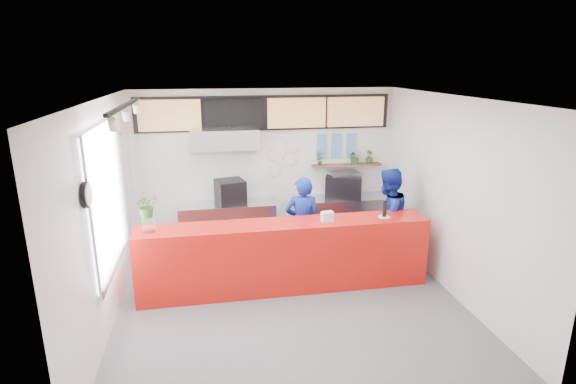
# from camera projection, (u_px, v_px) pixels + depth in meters

# --- Properties ---
(floor) EXTENTS (5.00, 5.00, 0.00)m
(floor) POSITION_uv_depth(u_px,v_px,m) (290.00, 300.00, 6.78)
(floor) COLOR slate
(floor) RESTS_ON ground
(ceiling) EXTENTS (5.00, 5.00, 0.00)m
(ceiling) POSITION_uv_depth(u_px,v_px,m) (290.00, 98.00, 5.95)
(ceiling) COLOR silver
(wall_back) EXTENTS (5.00, 0.00, 5.00)m
(wall_back) POSITION_uv_depth(u_px,v_px,m) (266.00, 167.00, 8.73)
(wall_back) COLOR white
(wall_back) RESTS_ON ground
(wall_left) EXTENTS (0.00, 5.00, 5.00)m
(wall_left) POSITION_uv_depth(u_px,v_px,m) (105.00, 216.00, 5.94)
(wall_left) COLOR white
(wall_left) RESTS_ON ground
(wall_right) EXTENTS (0.00, 5.00, 5.00)m
(wall_right) POSITION_uv_depth(u_px,v_px,m) (452.00, 197.00, 6.80)
(wall_right) COLOR white
(wall_right) RESTS_ON ground
(service_counter) EXTENTS (4.50, 0.60, 1.10)m
(service_counter) POSITION_uv_depth(u_px,v_px,m) (285.00, 256.00, 7.01)
(service_counter) COLOR red
(service_counter) RESTS_ON ground
(cream_band) EXTENTS (5.00, 0.02, 0.80)m
(cream_band) POSITION_uv_depth(u_px,v_px,m) (266.00, 110.00, 8.42)
(cream_band) COLOR beige
(cream_band) RESTS_ON wall_back
(prep_bench) EXTENTS (1.80, 0.60, 0.90)m
(prep_bench) POSITION_uv_depth(u_px,v_px,m) (228.00, 226.00, 8.60)
(prep_bench) COLOR #B2B5BA
(prep_bench) RESTS_ON ground
(panini_oven) EXTENTS (0.60, 0.60, 0.45)m
(panini_oven) POSITION_uv_depth(u_px,v_px,m) (230.00, 192.00, 8.43)
(panini_oven) COLOR black
(panini_oven) RESTS_ON prep_bench
(extraction_hood) EXTENTS (1.20, 0.70, 0.35)m
(extraction_hood) POSITION_uv_depth(u_px,v_px,m) (224.00, 138.00, 8.08)
(extraction_hood) COLOR #B2B5BA
(extraction_hood) RESTS_ON ceiling
(hood_lip) EXTENTS (1.20, 0.69, 0.31)m
(hood_lip) POSITION_uv_depth(u_px,v_px,m) (225.00, 149.00, 8.14)
(hood_lip) COLOR #B2B5BA
(hood_lip) RESTS_ON ceiling
(right_bench) EXTENTS (1.80, 0.60, 0.90)m
(right_bench) POSITION_uv_depth(u_px,v_px,m) (343.00, 218.00, 9.00)
(right_bench) COLOR #B2B5BA
(right_bench) RESTS_ON ground
(espresso_machine) EXTENTS (0.82, 0.70, 0.45)m
(espresso_machine) POSITION_uv_depth(u_px,v_px,m) (344.00, 186.00, 8.81)
(espresso_machine) COLOR black
(espresso_machine) RESTS_ON right_bench
(espresso_tray) EXTENTS (0.61, 0.43, 0.05)m
(espresso_tray) POSITION_uv_depth(u_px,v_px,m) (344.00, 174.00, 8.74)
(espresso_tray) COLOR #A3A6AA
(espresso_tray) RESTS_ON espresso_machine
(herb_shelf) EXTENTS (1.40, 0.18, 0.04)m
(herb_shelf) POSITION_uv_depth(u_px,v_px,m) (347.00, 165.00, 8.91)
(herb_shelf) COLOR brown
(herb_shelf) RESTS_ON wall_back
(menu_board_far_left) EXTENTS (1.10, 0.10, 0.55)m
(menu_board_far_left) POSITION_uv_depth(u_px,v_px,m) (170.00, 115.00, 8.03)
(menu_board_far_left) COLOR tan
(menu_board_far_left) RESTS_ON wall_back
(menu_board_mid_left) EXTENTS (1.10, 0.10, 0.55)m
(menu_board_mid_left) POSITION_uv_depth(u_px,v_px,m) (235.00, 114.00, 8.23)
(menu_board_mid_left) COLOR black
(menu_board_mid_left) RESTS_ON wall_back
(menu_board_mid_right) EXTENTS (1.10, 0.10, 0.55)m
(menu_board_mid_right) POSITION_uv_depth(u_px,v_px,m) (297.00, 113.00, 8.43)
(menu_board_mid_right) COLOR tan
(menu_board_mid_right) RESTS_ON wall_back
(menu_board_far_right) EXTENTS (1.10, 0.10, 0.55)m
(menu_board_far_right) POSITION_uv_depth(u_px,v_px,m) (356.00, 112.00, 8.63)
(menu_board_far_right) COLOR tan
(menu_board_far_right) RESTS_ON wall_back
(soffit) EXTENTS (4.80, 0.04, 0.65)m
(soffit) POSITION_uv_depth(u_px,v_px,m) (266.00, 113.00, 8.41)
(soffit) COLOR black
(soffit) RESTS_ON wall_back
(window_pane) EXTENTS (0.04, 2.20, 1.90)m
(window_pane) POSITION_uv_depth(u_px,v_px,m) (110.00, 195.00, 6.17)
(window_pane) COLOR silver
(window_pane) RESTS_ON wall_left
(window_frame) EXTENTS (0.03, 2.30, 2.00)m
(window_frame) POSITION_uv_depth(u_px,v_px,m) (111.00, 195.00, 6.17)
(window_frame) COLOR #B2B5BA
(window_frame) RESTS_ON wall_left
(wall_clock_rim) EXTENTS (0.05, 0.30, 0.30)m
(wall_clock_rim) POSITION_uv_depth(u_px,v_px,m) (86.00, 195.00, 4.94)
(wall_clock_rim) COLOR black
(wall_clock_rim) RESTS_ON wall_left
(wall_clock_face) EXTENTS (0.02, 0.26, 0.26)m
(wall_clock_face) POSITION_uv_depth(u_px,v_px,m) (89.00, 195.00, 4.95)
(wall_clock_face) COLOR white
(wall_clock_face) RESTS_ON wall_left
(track_rail) EXTENTS (0.05, 2.40, 0.04)m
(track_rail) POSITION_uv_depth(u_px,v_px,m) (125.00, 105.00, 5.61)
(track_rail) COLOR black
(track_rail) RESTS_ON ceiling
(dec_plate_a) EXTENTS (0.24, 0.03, 0.24)m
(dec_plate_a) POSITION_uv_depth(u_px,v_px,m) (274.00, 155.00, 8.66)
(dec_plate_a) COLOR silver
(dec_plate_a) RESTS_ON wall_back
(dec_plate_b) EXTENTS (0.24, 0.03, 0.24)m
(dec_plate_b) POSITION_uv_depth(u_px,v_px,m) (289.00, 159.00, 8.74)
(dec_plate_b) COLOR silver
(dec_plate_b) RESTS_ON wall_back
(dec_plate_c) EXTENTS (0.24, 0.03, 0.24)m
(dec_plate_c) POSITION_uv_depth(u_px,v_px,m) (274.00, 170.00, 8.74)
(dec_plate_c) COLOR silver
(dec_plate_c) RESTS_ON wall_back
(dec_plate_d) EXTENTS (0.24, 0.03, 0.24)m
(dec_plate_d) POSITION_uv_depth(u_px,v_px,m) (292.00, 146.00, 8.68)
(dec_plate_d) COLOR silver
(dec_plate_d) RESTS_ON wall_back
(photo_frame_a) EXTENTS (0.20, 0.02, 0.25)m
(photo_frame_a) POSITION_uv_depth(u_px,v_px,m) (322.00, 140.00, 8.77)
(photo_frame_a) COLOR #598CBF
(photo_frame_a) RESTS_ON wall_back
(photo_frame_b) EXTENTS (0.20, 0.02, 0.25)m
(photo_frame_b) POSITION_uv_depth(u_px,v_px,m) (337.00, 140.00, 8.82)
(photo_frame_b) COLOR #598CBF
(photo_frame_b) RESTS_ON wall_back
(photo_frame_c) EXTENTS (0.20, 0.02, 0.25)m
(photo_frame_c) POSITION_uv_depth(u_px,v_px,m) (351.00, 139.00, 8.87)
(photo_frame_c) COLOR #598CBF
(photo_frame_c) RESTS_ON wall_back
(photo_frame_d) EXTENTS (0.20, 0.02, 0.25)m
(photo_frame_d) POSITION_uv_depth(u_px,v_px,m) (322.00, 153.00, 8.83)
(photo_frame_d) COLOR #598CBF
(photo_frame_d) RESTS_ON wall_back
(photo_frame_e) EXTENTS (0.20, 0.02, 0.25)m
(photo_frame_e) POSITION_uv_depth(u_px,v_px,m) (336.00, 152.00, 8.89)
(photo_frame_e) COLOR #598CBF
(photo_frame_e) RESTS_ON wall_back
(photo_frame_f) EXTENTS (0.20, 0.02, 0.25)m
(photo_frame_f) POSITION_uv_depth(u_px,v_px,m) (351.00, 152.00, 8.94)
(photo_frame_f) COLOR #598CBF
(photo_frame_f) RESTS_ON wall_back
(staff_center) EXTENTS (0.66, 0.50, 1.65)m
(staff_center) POSITION_uv_depth(u_px,v_px,m) (303.00, 224.00, 7.59)
(staff_center) COLOR navy
(staff_center) RESTS_ON ground
(staff_right) EXTENTS (1.07, 1.01, 1.76)m
(staff_right) POSITION_uv_depth(u_px,v_px,m) (387.00, 218.00, 7.72)
(staff_right) COLOR navy
(staff_right) RESTS_ON ground
(herb_a) EXTENTS (0.17, 0.14, 0.28)m
(herb_a) POSITION_uv_depth(u_px,v_px,m) (320.00, 158.00, 8.77)
(herb_a) COLOR #2F5D20
(herb_a) RESTS_ON herb_shelf
(herb_c) EXTENTS (0.30, 0.27, 0.29)m
(herb_c) POSITION_uv_depth(u_px,v_px,m) (355.00, 157.00, 8.90)
(herb_c) COLOR #2F5D20
(herb_c) RESTS_ON herb_shelf
(herb_d) EXTENTS (0.18, 0.18, 0.26)m
(herb_d) POSITION_uv_depth(u_px,v_px,m) (369.00, 157.00, 8.95)
(herb_d) COLOR #2F5D20
(herb_d) RESTS_ON herb_shelf
(glass_vase) EXTENTS (0.25, 0.25, 0.23)m
(glass_vase) POSITION_uv_depth(u_px,v_px,m) (149.00, 224.00, 6.46)
(glass_vase) COLOR silver
(glass_vase) RESTS_ON service_counter
(basil_vase) EXTENTS (0.40, 0.38, 0.36)m
(basil_vase) POSITION_uv_depth(u_px,v_px,m) (147.00, 206.00, 6.38)
(basil_vase) COLOR #2F5D20
(basil_vase) RESTS_ON glass_vase
(napkin_holder) EXTENTS (0.19, 0.14, 0.15)m
(napkin_holder) POSITION_uv_depth(u_px,v_px,m) (327.00, 217.00, 6.90)
(napkin_holder) COLOR silver
(napkin_holder) RESTS_ON service_counter
(white_plate) EXTENTS (0.22, 0.22, 0.01)m
(white_plate) POSITION_uv_depth(u_px,v_px,m) (384.00, 217.00, 7.10)
(white_plate) COLOR silver
(white_plate) RESTS_ON service_counter
(pepper_mill) EXTENTS (0.07, 0.07, 0.25)m
(pepper_mill) POSITION_uv_depth(u_px,v_px,m) (385.00, 209.00, 7.06)
(pepper_mill) COLOR black
(pepper_mill) RESTS_ON white_plate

